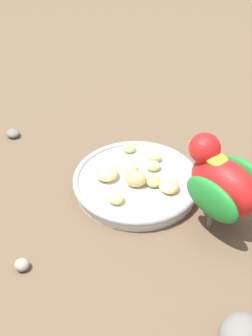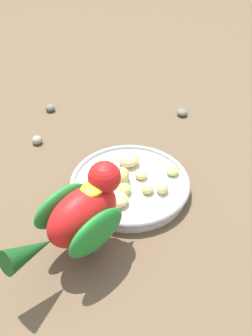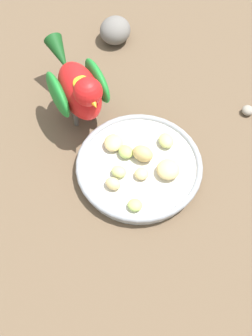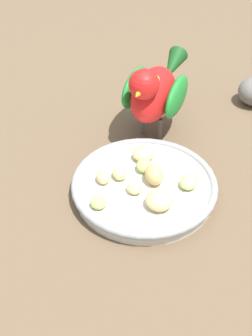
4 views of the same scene
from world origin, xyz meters
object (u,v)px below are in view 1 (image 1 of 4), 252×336
(apple_piece_7, at_px, (129,148))
(apple_piece_4, at_px, (107,173))
(apple_piece_1, at_px, (154,181))
(parrot, at_px, (227,184))
(apple_piece_5, at_px, (153,166))
(apple_piece_6, at_px, (131,168))
(apple_piece_2, at_px, (169,186))
(apple_piece_0, at_px, (115,197))
(feeding_bowl, at_px, (136,182))
(apple_piece_3, at_px, (135,177))
(apple_piece_8, at_px, (154,156))
(pebble_2, at_px, (22,265))
(pebble_0, at_px, (13,134))

(apple_piece_7, bearing_deg, apple_piece_4, 130.93)
(apple_piece_1, distance_m, parrot, 0.14)
(apple_piece_5, bearing_deg, apple_piece_6, 75.77)
(apple_piece_1, relative_size, apple_piece_2, 0.76)
(apple_piece_7, bearing_deg, apple_piece_0, 148.02)
(feeding_bowl, xyz_separation_m, apple_piece_6, (0.02, 0.00, 0.01))
(apple_piece_0, relative_size, apple_piece_3, 0.83)
(parrot, bearing_deg, apple_piece_6, 12.04)
(apple_piece_0, distance_m, apple_piece_7, 0.14)
(apple_piece_8, bearing_deg, pebble_2, 116.16)
(apple_piece_8, relative_size, pebble_2, 1.20)
(apple_piece_7, xyz_separation_m, apple_piece_8, (-0.04, -0.03, 0.00))
(apple_piece_0, relative_size, apple_piece_5, 1.18)
(pebble_0, relative_size, pebble_2, 1.17)
(apple_piece_4, relative_size, pebble_0, 1.53)
(apple_piece_1, relative_size, apple_piece_6, 1.13)
(apple_piece_0, distance_m, apple_piece_4, 0.06)
(apple_piece_1, relative_size, apple_piece_4, 0.68)
(apple_piece_3, height_order, apple_piece_7, apple_piece_3)
(apple_piece_2, distance_m, apple_piece_4, 0.11)
(apple_piece_5, height_order, apple_piece_7, apple_piece_5)
(apple_piece_2, bearing_deg, apple_piece_3, 51.86)
(apple_piece_3, distance_m, pebble_2, 0.24)
(feeding_bowl, xyz_separation_m, pebble_0, (0.24, 0.16, -0.01))
(apple_piece_3, distance_m, apple_piece_5, 0.05)
(pebble_2, bearing_deg, apple_piece_0, -70.24)
(apple_piece_1, bearing_deg, apple_piece_0, 100.08)
(apple_piece_6, height_order, apple_piece_7, apple_piece_6)
(apple_piece_2, bearing_deg, apple_piece_4, 50.59)
(feeding_bowl, height_order, apple_piece_4, apple_piece_4)
(parrot, bearing_deg, apple_piece_1, 13.97)
(parrot, bearing_deg, apple_piece_2, 12.07)
(apple_piece_8, height_order, parrot, parrot)
(apple_piece_1, xyz_separation_m, apple_piece_5, (0.04, -0.02, -0.00))
(apple_piece_0, relative_size, apple_piece_2, 0.86)
(apple_piece_4, xyz_separation_m, pebble_0, (0.21, 0.12, -0.02))
(pebble_0, bearing_deg, apple_piece_2, -144.57)
(apple_piece_7, xyz_separation_m, pebble_2, (-0.18, 0.25, -0.02))
(feeding_bowl, xyz_separation_m, apple_piece_8, (0.04, -0.05, 0.02))
(apple_piece_0, relative_size, apple_piece_7, 1.27)
(apple_piece_2, bearing_deg, pebble_0, 35.43)
(apple_piece_6, distance_m, apple_piece_7, 0.06)
(apple_piece_6, bearing_deg, apple_piece_4, 89.92)
(apple_piece_7, bearing_deg, pebble_0, 49.15)
(feeding_bowl, relative_size, apple_piece_6, 9.19)
(parrot, bearing_deg, pebble_0, 16.79)
(apple_piece_7, bearing_deg, apple_piece_8, -144.88)
(apple_piece_2, relative_size, apple_piece_4, 0.90)
(feeding_bowl, relative_size, apple_piece_1, 8.16)
(apple_piece_1, xyz_separation_m, apple_piece_7, (0.10, 0.00, -0.00))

